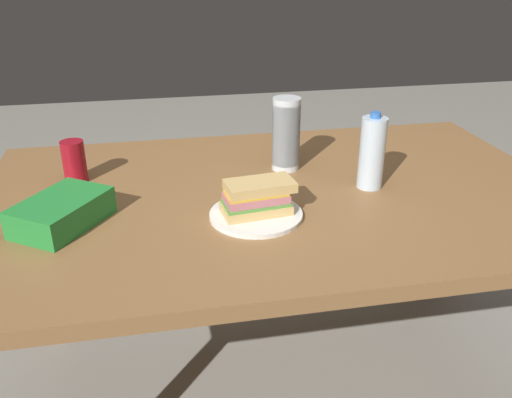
{
  "coord_description": "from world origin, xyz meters",
  "views": [
    {
      "loc": [
        -0.32,
        -1.34,
        1.38
      ],
      "look_at": [
        -0.09,
        -0.15,
        0.8
      ],
      "focal_mm": 37.91,
      "sensor_mm": 36.0,
      "label": 1
    }
  ],
  "objects_px": {
    "sandwich": "(257,197)",
    "plastic_cup_stack": "(286,134)",
    "dining_table": "(276,218)",
    "paper_plate": "(256,215)",
    "water_bottle_tall": "(372,153)",
    "chip_bag": "(62,212)",
    "soda_can_red": "(74,161)"
  },
  "relations": [
    {
      "from": "paper_plate",
      "to": "sandwich",
      "type": "xyz_separation_m",
      "value": [
        0.0,
        0.0,
        0.05
      ]
    },
    {
      "from": "dining_table",
      "to": "paper_plate",
      "type": "distance_m",
      "value": 0.19
    },
    {
      "from": "dining_table",
      "to": "water_bottle_tall",
      "type": "height_order",
      "value": "water_bottle_tall"
    },
    {
      "from": "paper_plate",
      "to": "sandwich",
      "type": "height_order",
      "value": "sandwich"
    },
    {
      "from": "plastic_cup_stack",
      "to": "dining_table",
      "type": "bearing_deg",
      "value": -112.43
    },
    {
      "from": "plastic_cup_stack",
      "to": "paper_plate",
      "type": "bearing_deg",
      "value": -116.39
    },
    {
      "from": "chip_bag",
      "to": "soda_can_red",
      "type": "bearing_deg",
      "value": 33.52
    },
    {
      "from": "soda_can_red",
      "to": "water_bottle_tall",
      "type": "xyz_separation_m",
      "value": [
        0.82,
        -0.2,
        0.04
      ]
    },
    {
      "from": "chip_bag",
      "to": "plastic_cup_stack",
      "type": "height_order",
      "value": "plastic_cup_stack"
    },
    {
      "from": "sandwich",
      "to": "chip_bag",
      "type": "height_order",
      "value": "sandwich"
    },
    {
      "from": "paper_plate",
      "to": "soda_can_red",
      "type": "bearing_deg",
      "value": 145.26
    },
    {
      "from": "paper_plate",
      "to": "soda_can_red",
      "type": "distance_m",
      "value": 0.57
    },
    {
      "from": "soda_can_red",
      "to": "plastic_cup_stack",
      "type": "bearing_deg",
      "value": -1.86
    },
    {
      "from": "dining_table",
      "to": "soda_can_red",
      "type": "bearing_deg",
      "value": 162.24
    },
    {
      "from": "water_bottle_tall",
      "to": "plastic_cup_stack",
      "type": "xyz_separation_m",
      "value": [
        -0.2,
        0.18,
        0.01
      ]
    },
    {
      "from": "sandwich",
      "to": "plastic_cup_stack",
      "type": "height_order",
      "value": "plastic_cup_stack"
    },
    {
      "from": "dining_table",
      "to": "soda_can_red",
      "type": "height_order",
      "value": "soda_can_red"
    },
    {
      "from": "water_bottle_tall",
      "to": "plastic_cup_stack",
      "type": "distance_m",
      "value": 0.27
    },
    {
      "from": "sandwich",
      "to": "chip_bag",
      "type": "distance_m",
      "value": 0.48
    },
    {
      "from": "plastic_cup_stack",
      "to": "chip_bag",
      "type": "bearing_deg",
      "value": -157.65
    },
    {
      "from": "chip_bag",
      "to": "water_bottle_tall",
      "type": "xyz_separation_m",
      "value": [
        0.83,
        0.08,
        0.07
      ]
    },
    {
      "from": "dining_table",
      "to": "paper_plate",
      "type": "xyz_separation_m",
      "value": [
        -0.09,
        -0.15,
        0.09
      ]
    },
    {
      "from": "paper_plate",
      "to": "water_bottle_tall",
      "type": "relative_size",
      "value": 1.08
    },
    {
      "from": "chip_bag",
      "to": "plastic_cup_stack",
      "type": "bearing_deg",
      "value": -33.27
    },
    {
      "from": "dining_table",
      "to": "paper_plate",
      "type": "bearing_deg",
      "value": -120.36
    },
    {
      "from": "sandwich",
      "to": "plastic_cup_stack",
      "type": "xyz_separation_m",
      "value": [
        0.15,
        0.3,
        0.06
      ]
    },
    {
      "from": "dining_table",
      "to": "water_bottle_tall",
      "type": "relative_size",
      "value": 7.48
    },
    {
      "from": "sandwich",
      "to": "water_bottle_tall",
      "type": "distance_m",
      "value": 0.37
    },
    {
      "from": "dining_table",
      "to": "chip_bag",
      "type": "height_order",
      "value": "chip_bag"
    },
    {
      "from": "paper_plate",
      "to": "water_bottle_tall",
      "type": "bearing_deg",
      "value": 19.53
    },
    {
      "from": "sandwich",
      "to": "soda_can_red",
      "type": "height_order",
      "value": "soda_can_red"
    },
    {
      "from": "dining_table",
      "to": "paper_plate",
      "type": "height_order",
      "value": "paper_plate"
    }
  ]
}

